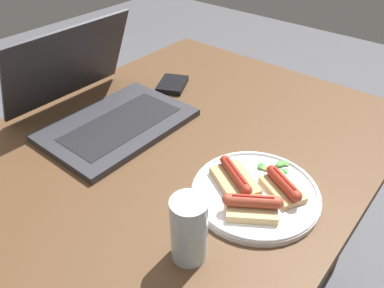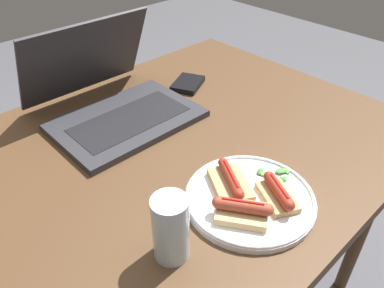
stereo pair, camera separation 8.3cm
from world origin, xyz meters
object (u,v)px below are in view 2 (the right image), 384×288
object	(u,v)px
plate	(250,198)
drinking_glass	(171,228)
laptop	(114,102)
external_drive	(188,84)

from	to	relation	value
plate	drinking_glass	distance (m)	0.21
plate	drinking_glass	size ratio (longest dim) A/B	2.05
laptop	drinking_glass	world-z (taller)	laptop
drinking_glass	external_drive	bearing A→B (deg)	44.65
plate	external_drive	bearing A→B (deg)	61.18
external_drive	plate	bearing A→B (deg)	-145.55
laptop	plate	xyz separation A→B (m)	(0.01, -0.47, -0.03)
laptop	external_drive	distance (m)	0.26
laptop	drinking_glass	bearing A→B (deg)	-112.65
plate	drinking_glass	bearing A→B (deg)	176.55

